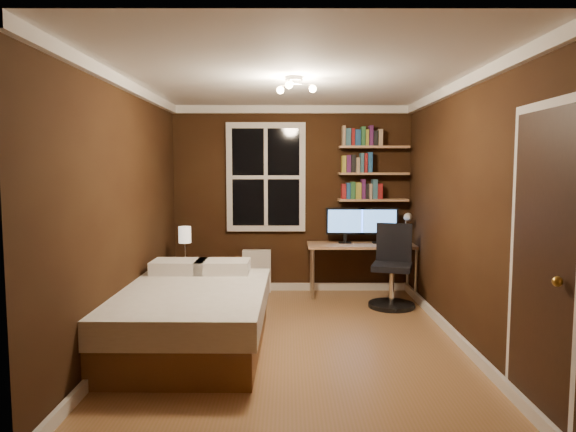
{
  "coord_description": "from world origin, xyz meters",
  "views": [
    {
      "loc": [
        -0.06,
        -4.85,
        1.67
      ],
      "look_at": [
        -0.05,
        0.45,
        1.18
      ],
      "focal_mm": 32.0,
      "sensor_mm": 36.0,
      "label": 1
    }
  ],
  "objects_px": {
    "nightstand": "(186,283)",
    "monitor_left": "(345,225)",
    "radiator": "(257,271)",
    "office_chair": "(392,275)",
    "bedside_lamp": "(185,244)",
    "bed": "(187,316)",
    "monitor_right": "(379,225)",
    "desk": "(362,249)",
    "desk_lamp": "(406,228)"
  },
  "relations": [
    {
      "from": "bedside_lamp",
      "to": "desk",
      "type": "bearing_deg",
      "value": 11.25
    },
    {
      "from": "bed",
      "to": "monitor_right",
      "type": "height_order",
      "value": "monitor_right"
    },
    {
      "from": "office_chair",
      "to": "desk_lamp",
      "type": "bearing_deg",
      "value": 77.51
    },
    {
      "from": "nightstand",
      "to": "bedside_lamp",
      "type": "height_order",
      "value": "bedside_lamp"
    },
    {
      "from": "radiator",
      "to": "bed",
      "type": "bearing_deg",
      "value": -103.74
    },
    {
      "from": "radiator",
      "to": "office_chair",
      "type": "relative_size",
      "value": 0.57
    },
    {
      "from": "nightstand",
      "to": "desk",
      "type": "relative_size",
      "value": 0.37
    },
    {
      "from": "bedside_lamp",
      "to": "radiator",
      "type": "bearing_deg",
      "value": 36.83
    },
    {
      "from": "bed",
      "to": "monitor_left",
      "type": "distance_m",
      "value": 2.72
    },
    {
      "from": "nightstand",
      "to": "monitor_left",
      "type": "height_order",
      "value": "monitor_left"
    },
    {
      "from": "monitor_right",
      "to": "radiator",
      "type": "bearing_deg",
      "value": 176.09
    },
    {
      "from": "monitor_right",
      "to": "office_chair",
      "type": "distance_m",
      "value": 0.83
    },
    {
      "from": "nightstand",
      "to": "monitor_left",
      "type": "distance_m",
      "value": 2.18
    },
    {
      "from": "nightstand",
      "to": "desk",
      "type": "height_order",
      "value": "desk"
    },
    {
      "from": "monitor_right",
      "to": "desk_lamp",
      "type": "bearing_deg",
      "value": -24.73
    },
    {
      "from": "bed",
      "to": "office_chair",
      "type": "bearing_deg",
      "value": 33.05
    },
    {
      "from": "bed",
      "to": "desk",
      "type": "height_order",
      "value": "bed"
    },
    {
      "from": "desk_lamp",
      "to": "radiator",
      "type": "bearing_deg",
      "value": 172.31
    },
    {
      "from": "bedside_lamp",
      "to": "office_chair",
      "type": "relative_size",
      "value": 0.44
    },
    {
      "from": "monitor_left",
      "to": "office_chair",
      "type": "distance_m",
      "value": 0.97
    },
    {
      "from": "nightstand",
      "to": "office_chair",
      "type": "distance_m",
      "value": 2.53
    },
    {
      "from": "bedside_lamp",
      "to": "office_chair",
      "type": "xyz_separation_m",
      "value": [
        2.52,
        -0.11,
        -0.36
      ]
    },
    {
      "from": "bedside_lamp",
      "to": "monitor_left",
      "type": "height_order",
      "value": "monitor_left"
    },
    {
      "from": "desk_lamp",
      "to": "office_chair",
      "type": "height_order",
      "value": "desk_lamp"
    },
    {
      "from": "bedside_lamp",
      "to": "radiator",
      "type": "xyz_separation_m",
      "value": [
        0.84,
        0.63,
        -0.46
      ]
    },
    {
      "from": "monitor_left",
      "to": "office_chair",
      "type": "xyz_separation_m",
      "value": [
        0.51,
        -0.63,
        -0.54
      ]
    },
    {
      "from": "bed",
      "to": "office_chair",
      "type": "xyz_separation_m",
      "value": [
        2.21,
        1.4,
        0.09
      ]
    },
    {
      "from": "nightstand",
      "to": "bed",
      "type": "bearing_deg",
      "value": -81.45
    },
    {
      "from": "desk",
      "to": "monitor_left",
      "type": "distance_m",
      "value": 0.38
    },
    {
      "from": "office_chair",
      "to": "nightstand",
      "type": "bearing_deg",
      "value": -165.36
    },
    {
      "from": "bed",
      "to": "nightstand",
      "type": "height_order",
      "value": "bed"
    },
    {
      "from": "nightstand",
      "to": "office_chair",
      "type": "xyz_separation_m",
      "value": [
        2.52,
        -0.11,
        0.12
      ]
    },
    {
      "from": "desk_lamp",
      "to": "monitor_right",
      "type": "bearing_deg",
      "value": 155.27
    },
    {
      "from": "bed",
      "to": "office_chair",
      "type": "relative_size",
      "value": 2.04
    },
    {
      "from": "desk",
      "to": "radiator",
      "type": "bearing_deg",
      "value": 172.55
    },
    {
      "from": "radiator",
      "to": "monitor_right",
      "type": "height_order",
      "value": "monitor_right"
    },
    {
      "from": "office_chair",
      "to": "monitor_left",
      "type": "bearing_deg",
      "value": 146.01
    },
    {
      "from": "radiator",
      "to": "monitor_right",
      "type": "xyz_separation_m",
      "value": [
        1.62,
        -0.11,
        0.63
      ]
    },
    {
      "from": "monitor_left",
      "to": "desk_lamp",
      "type": "height_order",
      "value": "monitor_left"
    },
    {
      "from": "desk",
      "to": "monitor_right",
      "type": "relative_size",
      "value": 2.8
    },
    {
      "from": "radiator",
      "to": "desk_lamp",
      "type": "height_order",
      "value": "desk_lamp"
    },
    {
      "from": "nightstand",
      "to": "desk",
      "type": "xyz_separation_m",
      "value": [
        2.24,
        0.45,
        0.36
      ]
    },
    {
      "from": "monitor_left",
      "to": "office_chair",
      "type": "bearing_deg",
      "value": -51.13
    },
    {
      "from": "bedside_lamp",
      "to": "monitor_left",
      "type": "relative_size",
      "value": 0.85
    },
    {
      "from": "monitor_right",
      "to": "desk_lamp",
      "type": "height_order",
      "value": "monitor_right"
    },
    {
      "from": "bed",
      "to": "monitor_left",
      "type": "relative_size",
      "value": 3.98
    },
    {
      "from": "bed",
      "to": "nightstand",
      "type": "bearing_deg",
      "value": 102.46
    },
    {
      "from": "radiator",
      "to": "desk",
      "type": "height_order",
      "value": "desk"
    },
    {
      "from": "desk",
      "to": "monitor_right",
      "type": "xyz_separation_m",
      "value": [
        0.22,
        0.07,
        0.3
      ]
    },
    {
      "from": "bed",
      "to": "desk",
      "type": "distance_m",
      "value": 2.76
    }
  ]
}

